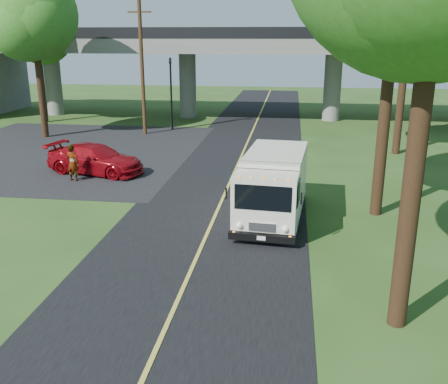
% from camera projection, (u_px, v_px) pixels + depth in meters
% --- Properties ---
extents(ground, '(120.00, 120.00, 0.00)m').
position_uv_depth(ground, '(165.00, 329.00, 11.87)').
color(ground, '#28491A').
rests_on(ground, ground).
extents(road, '(7.00, 90.00, 0.02)m').
position_uv_depth(road, '(223.00, 199.00, 21.32)').
color(road, black).
rests_on(road, ground).
extents(parking_lot, '(16.00, 18.00, 0.01)m').
position_uv_depth(parking_lot, '(61.00, 151.00, 30.29)').
color(parking_lot, black).
rests_on(parking_lot, ground).
extents(lane_line, '(0.12, 90.00, 0.01)m').
position_uv_depth(lane_line, '(223.00, 199.00, 21.32)').
color(lane_line, gold).
rests_on(lane_line, road).
extents(overpass, '(54.00, 10.00, 7.30)m').
position_uv_depth(overpass, '(259.00, 63.00, 40.77)').
color(overpass, slate).
rests_on(overpass, ground).
extents(traffic_signal, '(0.18, 0.22, 5.20)m').
position_uv_depth(traffic_signal, '(171.00, 86.00, 36.27)').
color(traffic_signal, black).
rests_on(traffic_signal, ground).
extents(utility_pole, '(1.60, 0.26, 9.00)m').
position_uv_depth(utility_pole, '(142.00, 68.00, 34.15)').
color(utility_pole, '#472D19').
rests_on(utility_pole, ground).
extents(tree_right_far, '(5.77, 5.67, 10.99)m').
position_uv_depth(tree_right_far, '(416.00, 4.00, 26.97)').
color(tree_right_far, '#382314').
rests_on(tree_right_far, ground).
extents(tree_left_lot, '(5.60, 5.50, 10.50)m').
position_uv_depth(tree_left_lot, '(35.00, 16.00, 31.92)').
color(tree_left_lot, '#382314').
rests_on(tree_left_lot, ground).
extents(tree_left_far, '(5.26, 5.16, 9.89)m').
position_uv_depth(tree_left_far, '(37.00, 25.00, 38.11)').
color(tree_left_far, '#382314').
rests_on(tree_left_far, ground).
extents(step_van, '(2.66, 6.09, 2.49)m').
position_uv_depth(step_van, '(273.00, 184.00, 18.76)').
color(step_van, silver).
rests_on(step_van, ground).
extents(red_sedan, '(5.39, 3.15, 1.47)m').
position_uv_depth(red_sedan, '(95.00, 159.00, 25.18)').
color(red_sedan, maroon).
rests_on(red_sedan, ground).
extents(pedestrian, '(0.72, 0.54, 1.77)m').
position_uv_depth(pedestrian, '(73.00, 163.00, 23.77)').
color(pedestrian, gray).
rests_on(pedestrian, ground).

